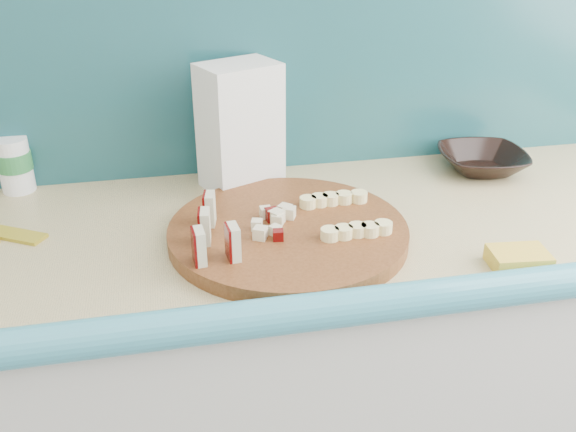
{
  "coord_description": "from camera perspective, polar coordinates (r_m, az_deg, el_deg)",
  "views": [
    {
      "loc": [
        0.04,
        0.42,
        1.49
      ],
      "look_at": [
        0.25,
        1.43,
        0.96
      ],
      "focal_mm": 40.0,
      "sensor_mm": 36.0,
      "label": 1
    }
  ],
  "objects": [
    {
      "name": "cutting_board",
      "position": [
        1.18,
        0.0,
        -1.46
      ],
      "size": [
        0.46,
        0.46,
        0.03
      ],
      "primitive_type": "cylinder",
      "rotation": [
        0.0,
        0.0,
        0.06
      ],
      "color": "#4D2510",
      "rests_on": "kitchen_counter"
    },
    {
      "name": "flour_bag",
      "position": [
        1.36,
        -4.28,
        7.91
      ],
      "size": [
        0.19,
        0.16,
        0.27
      ],
      "primitive_type": "cube",
      "rotation": [
        0.0,
        0.0,
        0.4
      ],
      "color": "silver",
      "rests_on": "kitchen_counter"
    },
    {
      "name": "sponge",
      "position": [
        1.16,
        19.8,
        -3.6
      ],
      "size": [
        0.1,
        0.08,
        0.03
      ],
      "primitive_type": "cube",
      "rotation": [
        0.0,
        0.0,
        -0.1
      ],
      "color": "gold",
      "rests_on": "kitchen_counter"
    },
    {
      "name": "canister",
      "position": [
        1.47,
        -23.13,
        4.29
      ],
      "size": [
        0.07,
        0.07,
        0.12
      ],
      "rotation": [
        0.0,
        0.0,
        -0.26
      ],
      "color": "white",
      "rests_on": "kitchen_counter"
    },
    {
      "name": "apple_wedges",
      "position": [
        1.1,
        -6.84,
        -1.29
      ],
      "size": [
        0.08,
        0.17,
        0.06
      ],
      "color": "beige",
      "rests_on": "cutting_board"
    },
    {
      "name": "kitchen_counter",
      "position": [
        1.49,
        -6.23,
        -16.75
      ],
      "size": [
        2.2,
        0.63,
        0.91
      ],
      "color": "beige",
      "rests_on": "ground"
    },
    {
      "name": "brown_bowl",
      "position": [
        1.53,
        16.87,
        4.72
      ],
      "size": [
        0.22,
        0.22,
        0.05
      ],
      "primitive_type": "imported",
      "rotation": [
        0.0,
        0.0,
        -0.11
      ],
      "color": "black",
      "rests_on": "kitchen_counter"
    },
    {
      "name": "banana_slices",
      "position": [
        1.2,
        4.99,
        0.17
      ],
      "size": [
        0.15,
        0.17,
        0.02
      ],
      "color": "#F9E898",
      "rests_on": "cutting_board"
    },
    {
      "name": "backsplash",
      "position": [
        1.41,
        -8.94,
        13.32
      ],
      "size": [
        2.2,
        0.02,
        0.5
      ],
      "primitive_type": "cube",
      "color": "teal",
      "rests_on": "kitchen_counter"
    },
    {
      "name": "apple_chunks",
      "position": [
        1.16,
        -1.3,
        -0.57
      ],
      "size": [
        0.07,
        0.08,
        0.02
      ],
      "color": "beige",
      "rests_on": "cutting_board"
    }
  ]
}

